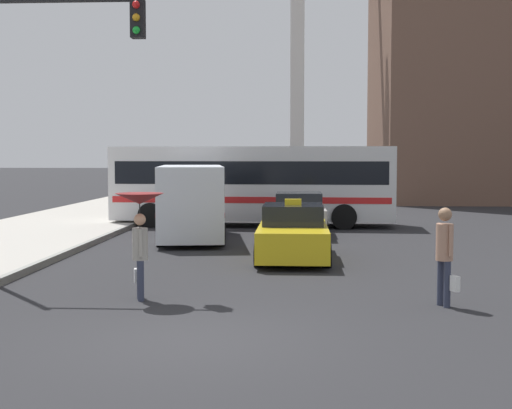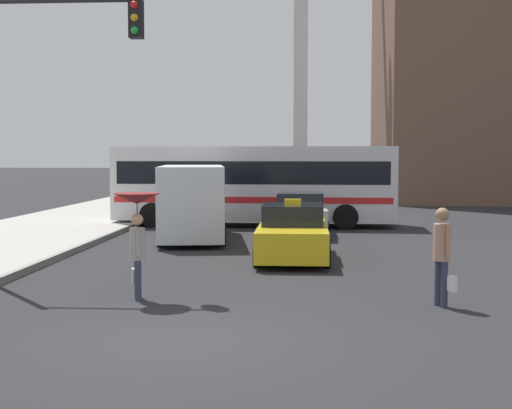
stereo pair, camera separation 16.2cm
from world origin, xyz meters
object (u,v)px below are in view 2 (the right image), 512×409
Objects in this scene: taxi at (293,234)px; city_bus at (254,182)px; pedestrian_with_umbrella at (137,217)px; pedestrian_man at (442,249)px; sedan_red at (300,215)px; traffic_light at (44,81)px; ambulance_van at (192,199)px; monument_cross at (301,6)px.

city_bus is at bearing -79.76° from taxi.
pedestrian_man is (5.70, -0.27, -0.53)m from pedestrian_with_umbrella.
pedestrian_with_umbrella reaches higher than sedan_red.
traffic_light is (-3.59, -13.16, 2.62)m from city_bus.
sedan_red is 11.95m from pedestrian_with_umbrella.
traffic_light reaches higher than ambulance_van.
sedan_red is 2.04× the size of pedestrian_with_umbrella.
pedestrian_man reaches higher than sedan_red.
city_bus is (-1.65, 9.15, 1.06)m from taxi.
sedan_red is 11.90m from traffic_light.
city_bus is at bearing 74.75° from traffic_light.
sedan_red is at bearing -89.75° from monument_cross.
city_bus reaches higher than pedestrian_with_umbrella.
traffic_light is at bearing 69.38° from ambulance_van.
traffic_light is at bearing 61.45° from sedan_red.
pedestrian_man is (6.18, -10.05, -0.29)m from ambulance_van.
city_bus is at bearing 174.61° from pedestrian_man.
traffic_light reaches higher than pedestrian_with_umbrella.
traffic_light is (-1.87, -8.21, 3.01)m from ambulance_van.
ambulance_van is 0.52× the size of city_bus.
ambulance_van is (-3.37, 4.20, 0.68)m from taxi.
ambulance_van is 26.40m from monument_cross.
monument_cross is (0.07, 27.91, 11.78)m from taxi.
sedan_red is 12.09m from pedestrian_man.
pedestrian_man is 35.74m from monument_cross.
ambulance_van is at bearing -51.28° from taxi.
city_bus is 5.39× the size of pedestrian_with_umbrella.
sedan_red is 0.66× the size of traffic_light.
sedan_red is 3.99m from ambulance_van.
city_bus is 0.51× the size of monument_cross.
pedestrian_with_umbrella is (0.48, -9.79, 0.24)m from ambulance_van.
monument_cross is at bearing -89.75° from sedan_red.
pedestrian_with_umbrella is (-1.24, -14.73, -0.14)m from city_bus.
sedan_red is at bearing 170.67° from pedestrian_man.
monument_cross is (1.73, 18.76, 10.72)m from city_bus.
pedestrian_with_umbrella is 1.13× the size of pedestrian_man.
taxi reaches higher than sedan_red.
sedan_red is at bearing 61.45° from traffic_light.
taxi is 9.35m from city_bus.
pedestrian_with_umbrella reaches higher than pedestrian_man.
city_bus reaches higher than taxi.
city_bus is 1.75× the size of traffic_light.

